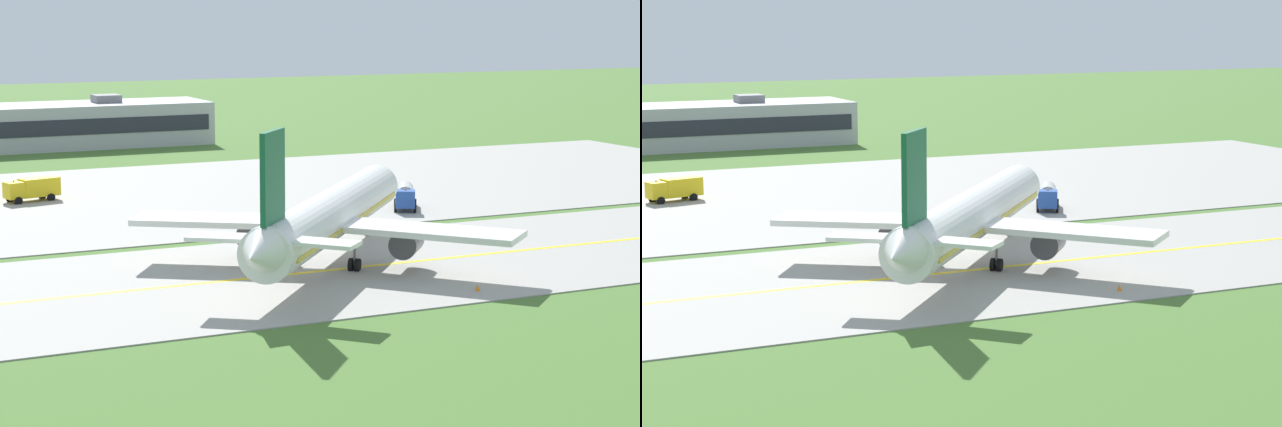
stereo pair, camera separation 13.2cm
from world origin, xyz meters
The scene contains 9 objects.
ground_plane centered at (0.00, 0.00, 0.00)m, with size 500.00×500.00×0.00m, color #47702D.
taxiway_strip centered at (0.00, 0.00, 0.05)m, with size 240.00×28.00×0.10m, color #9E9B93.
apron_pad centered at (10.00, 42.00, 0.05)m, with size 140.00×52.00×0.10m, color #9E9B93.
taxiway_centreline centered at (0.00, 0.00, 0.11)m, with size 220.00×0.60×0.01m, color yellow.
airplane_lead centered at (2.58, 1.91, 4.13)m, with size 29.72×32.58×12.70m.
service_truck_baggage centered at (21.61, 23.20, 1.53)m, with size 4.70×6.24×2.65m.
service_truck_catering centered at (-13.13, 44.91, 1.53)m, with size 6.33×3.56×2.60m.
terminal_building centered at (-1.77, 95.02, 3.31)m, with size 51.26×13.44×7.78m.
traffic_cone_near_edge centered at (8.86, -11.04, 0.30)m, with size 0.44×0.44×0.60m, color orange.
Camera 2 is at (-37.74, -83.70, 21.07)m, focal length 65.74 mm.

